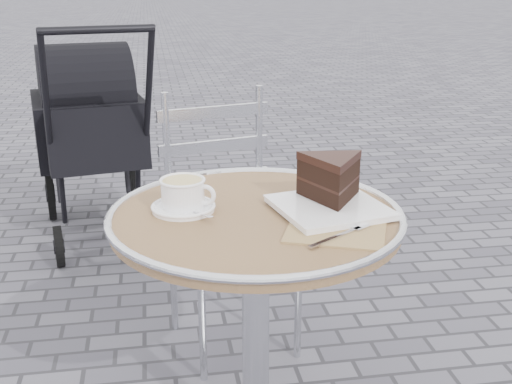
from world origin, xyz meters
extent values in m
cylinder|color=silver|center=(0.00, 0.00, 0.36)|extent=(0.07, 0.07, 0.67)
cylinder|color=#A77D5A|center=(0.00, 0.00, 0.71)|extent=(0.70, 0.70, 0.03)
torus|color=silver|center=(0.00, 0.00, 0.73)|extent=(0.72, 0.72, 0.02)
cylinder|color=white|center=(-0.17, 0.05, 0.74)|extent=(0.15, 0.15, 0.01)
cylinder|color=white|center=(-0.17, 0.05, 0.77)|extent=(0.14, 0.14, 0.07)
torus|color=white|center=(-0.12, 0.03, 0.77)|extent=(0.05, 0.03, 0.05)
cylinder|color=beige|center=(-0.17, 0.05, 0.81)|extent=(0.10, 0.10, 0.01)
cube|color=#9B7955|center=(0.17, -0.12, 0.73)|extent=(0.29, 0.29, 0.00)
cube|color=white|center=(0.18, -0.02, 0.74)|extent=(0.29, 0.29, 0.01)
cylinder|color=silver|center=(-0.11, 0.39, 0.23)|extent=(0.02, 0.02, 0.45)
cylinder|color=silver|center=(0.22, 0.46, 0.23)|extent=(0.02, 0.02, 0.45)
cylinder|color=silver|center=(-0.19, 0.72, 0.23)|extent=(0.02, 0.02, 0.45)
cylinder|color=silver|center=(0.14, 0.80, 0.23)|extent=(0.02, 0.02, 0.45)
cube|color=silver|center=(0.02, 0.59, 0.47)|extent=(0.49, 0.49, 0.02)
cube|color=black|center=(-0.53, 1.71, 0.50)|extent=(0.56, 0.77, 0.42)
cylinder|color=black|center=(-0.42, 1.15, 1.07)|extent=(0.44, 0.11, 0.03)
cylinder|color=black|center=(-0.68, 1.36, 0.09)|extent=(0.07, 0.19, 0.19)
cylinder|color=black|center=(-0.25, 1.44, 0.09)|extent=(0.07, 0.19, 0.19)
cylinder|color=black|center=(-0.80, 1.97, 0.15)|extent=(0.09, 0.30, 0.29)
cylinder|color=black|center=(-0.37, 2.05, 0.15)|extent=(0.09, 0.30, 0.29)
camera|label=1|loc=(-0.24, -1.43, 1.29)|focal=45.00mm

